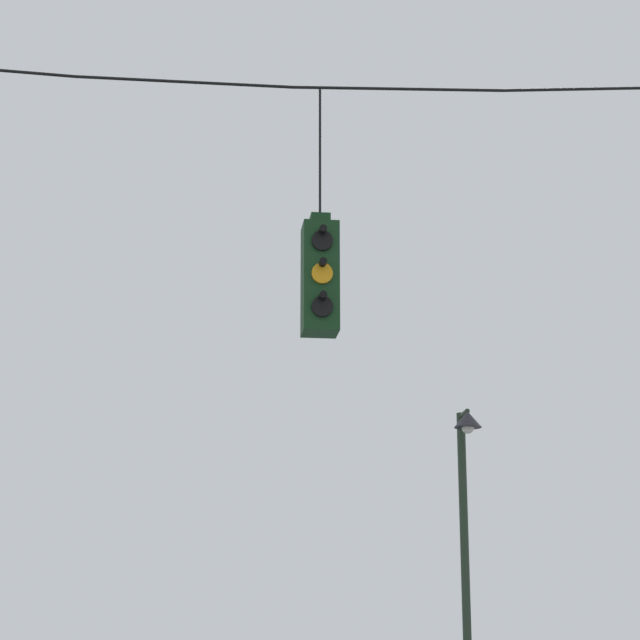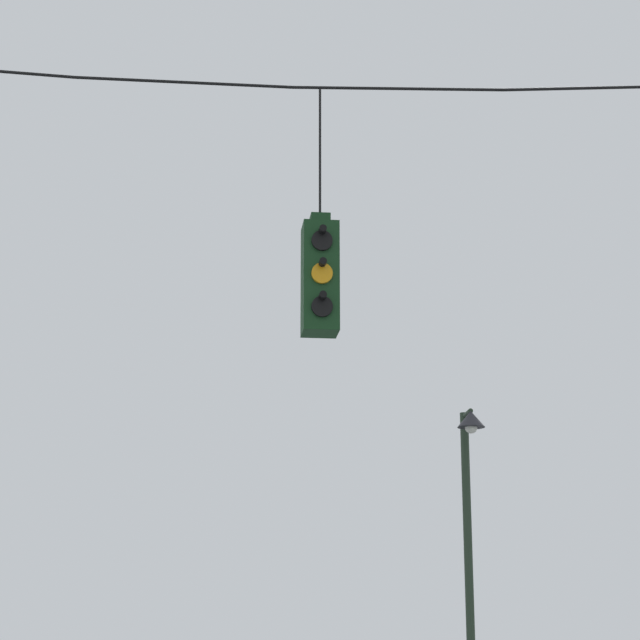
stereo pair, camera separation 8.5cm
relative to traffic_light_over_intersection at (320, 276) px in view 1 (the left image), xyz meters
name	(u,v)px [view 1 (the left image)]	position (x,y,z in m)	size (l,w,h in m)	color
span_wire	(186,68)	(-1.33, 0.01, 2.10)	(14.88, 0.03, 0.49)	black
traffic_light_over_intersection	(320,276)	(0.00, 0.00, 0.00)	(0.34, 0.46, 2.52)	#143819
street_lamp	(467,532)	(2.71, 5.87, -1.83)	(0.39, 0.68, 5.16)	#233323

